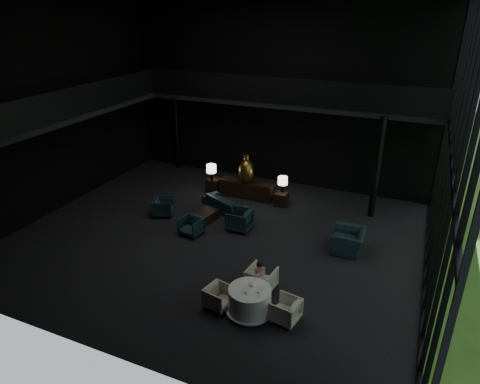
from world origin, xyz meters
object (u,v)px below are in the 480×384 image
at_px(dining_chair_west, 219,297).
at_px(bronze_urn, 246,171).
at_px(dining_chair_north, 261,277).
at_px(coffee_table, 204,215).
at_px(dining_table, 250,302).
at_px(side_table_right, 281,199).
at_px(lounge_armchair_east, 239,218).
at_px(side_table_left, 214,185).
at_px(lounge_armchair_south, 191,226).
at_px(window_armchair, 348,236).
at_px(sofa, 225,201).
at_px(child, 260,271).
at_px(console, 247,190).
at_px(table_lamp_left, 211,169).
at_px(dining_chair_east, 285,310).
at_px(table_lamp_right, 283,181).
at_px(lounge_armchair_west, 163,206).

bearing_deg(dining_chair_west, bronze_urn, 28.62).
bearing_deg(dining_chair_west, dining_chair_north, -21.13).
height_order(coffee_table, dining_chair_west, dining_chair_west).
bearing_deg(dining_table, side_table_right, 101.36).
bearing_deg(lounge_armchair_east, side_table_left, -139.47).
bearing_deg(dining_chair_north, lounge_armchair_south, -24.22).
bearing_deg(dining_chair_north, window_armchair, -115.37).
bearing_deg(side_table_left, lounge_armchair_east, -48.33).
xyz_separation_m(side_table_left, dining_chair_north, (4.48, -5.80, 0.10)).
height_order(lounge_armchair_east, dining_table, lounge_armchair_east).
distance_m(sofa, child, 5.53).
bearing_deg(coffee_table, bronze_urn, 73.32).
bearing_deg(child, window_armchair, -119.27).
relative_size(console, side_table_right, 4.24).
height_order(table_lamp_left, dining_chair_north, table_lamp_left).
distance_m(console, coffee_table, 2.64).
xyz_separation_m(side_table_left, table_lamp_left, (-0.00, -0.19, 0.82)).
height_order(sofa, child, child).
bearing_deg(dining_chair_east, table_lamp_right, -151.10).
distance_m(window_armchair, child, 3.86).
relative_size(table_lamp_left, side_table_right, 1.30).
bearing_deg(side_table_left, side_table_right, -2.89).
height_order(window_armchair, dining_chair_north, window_armchair).
bearing_deg(coffee_table, lounge_armchair_south, -83.50).
relative_size(console, dining_chair_east, 3.55).
height_order(dining_chair_east, child, child).
distance_m(lounge_armchair_west, dining_chair_east, 7.44).
relative_size(console, dining_chair_north, 2.91).
bearing_deg(lounge_armchair_east, console, -164.01).
distance_m(console, bronze_urn, 0.89).
xyz_separation_m(lounge_armchair_east, window_armchair, (3.96, 0.09, 0.09)).
xyz_separation_m(sofa, dining_chair_east, (4.24, -5.28, -0.08)).
height_order(table_lamp_right, dining_chair_east, table_lamp_right).
distance_m(table_lamp_right, coffee_table, 3.52).
xyz_separation_m(table_lamp_right, dining_table, (1.35, -6.84, -0.70)).
distance_m(lounge_armchair_south, dining_chair_north, 4.01).
bearing_deg(sofa, window_armchair, -168.09).
xyz_separation_m(bronze_urn, window_armchair, (4.79, -2.55, -0.70)).
height_order(console, dining_chair_west, console).
relative_size(sofa, coffee_table, 2.48).
xyz_separation_m(dining_chair_north, child, (0.03, -0.21, 0.35)).
xyz_separation_m(side_table_left, dining_chair_east, (5.53, -6.81, 0.03)).
bearing_deg(dining_chair_west, console, 28.46).
bearing_deg(console, bronze_urn, -90.00).
bearing_deg(dining_chair_west, coffee_table, 44.12).
bearing_deg(side_table_right, child, -77.42).
relative_size(bronze_urn, window_armchair, 0.95).
bearing_deg(console, sofa, -101.52).
distance_m(sofa, dining_chair_west, 5.99).
xyz_separation_m(side_table_left, lounge_armchair_east, (2.44, -2.74, 0.17)).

